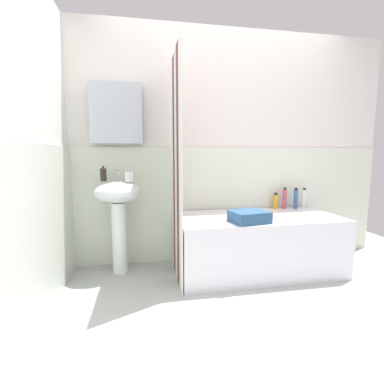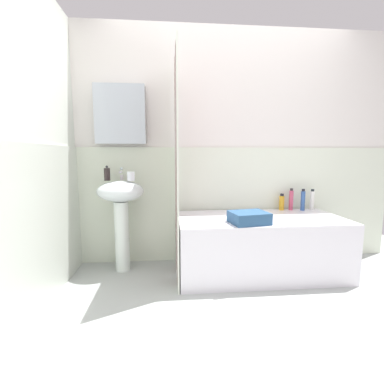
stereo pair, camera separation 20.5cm
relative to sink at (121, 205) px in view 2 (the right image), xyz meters
name	(u,v)px [view 2 (the right image)]	position (x,y,z in m)	size (l,w,h in m)	color
ground_plane	(268,332)	(1.08, -1.03, -0.66)	(4.80, 5.60, 0.04)	#ACB2AF
wall_back_tiled	(222,153)	(1.02, 0.23, 0.50)	(3.60, 0.18, 2.40)	silver
wall_left_tiled	(27,155)	(-0.49, -0.69, 0.47)	(0.07, 1.81, 2.40)	silver
sink	(121,205)	(0.00, 0.00, 0.00)	(0.44, 0.34, 0.88)	white
faucet	(121,174)	(0.00, 0.08, 0.30)	(0.03, 0.12, 0.12)	silver
soap_dispenser	(107,174)	(-0.13, 0.05, 0.30)	(0.06, 0.06, 0.14)	#2F2626
toothbrush_cup	(131,176)	(0.10, -0.02, 0.28)	(0.07, 0.07, 0.09)	silver
bathtub	(259,245)	(1.31, -0.18, -0.37)	(1.53, 0.73, 0.54)	white
shower_curtain	(176,169)	(0.53, -0.18, 0.36)	(0.01, 0.73, 2.00)	white
lotion_bottle	(312,200)	(1.98, 0.12, 0.00)	(0.04, 0.04, 0.22)	white
body_wash_bottle	(303,200)	(1.86, 0.09, 0.01)	(0.04, 0.04, 0.23)	#335999
conditioner_bottle	(291,200)	(1.75, 0.13, 0.01)	(0.04, 0.04, 0.23)	#C44967
shampoo_bottle	(282,202)	(1.65, 0.14, -0.02)	(0.05, 0.05, 0.17)	gold
towel_folded	(249,218)	(1.13, -0.39, -0.05)	(0.31, 0.25, 0.10)	#2E557D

